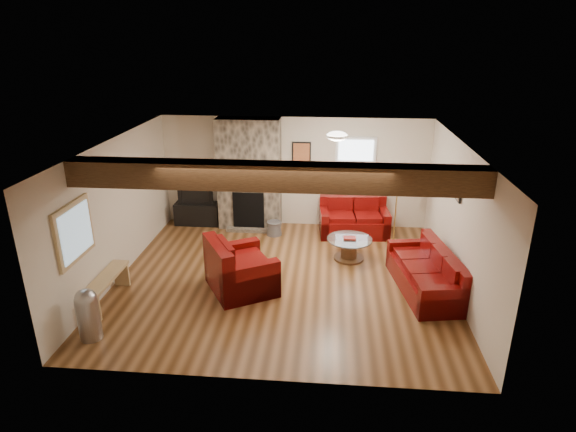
% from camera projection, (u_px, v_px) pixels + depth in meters
% --- Properties ---
extents(room, '(8.00, 8.00, 8.00)m').
position_uv_depth(room, '(283.00, 215.00, 8.35)').
color(room, '#563316').
rests_on(room, ground).
extents(floor, '(6.00, 6.00, 0.00)m').
position_uv_depth(floor, '(283.00, 279.00, 8.80)').
color(floor, '#563316').
rests_on(floor, ground).
extents(oak_beam, '(6.00, 0.36, 0.38)m').
position_uv_depth(oak_beam, '(274.00, 176.00, 6.81)').
color(oak_beam, black).
rests_on(oak_beam, room).
extents(chimney_breast, '(1.40, 0.67, 2.50)m').
position_uv_depth(chimney_breast, '(249.00, 176.00, 10.77)').
color(chimney_breast, '#36312A').
rests_on(chimney_breast, floor).
extents(back_window, '(0.90, 0.08, 1.10)m').
position_uv_depth(back_window, '(355.00, 161.00, 10.66)').
color(back_window, white).
rests_on(back_window, room).
extents(hatch_window, '(0.08, 1.00, 0.90)m').
position_uv_depth(hatch_window, '(75.00, 232.00, 7.13)').
color(hatch_window, tan).
rests_on(hatch_window, room).
extents(ceiling_dome, '(0.40, 0.40, 0.18)m').
position_uv_depth(ceiling_dome, '(337.00, 138.00, 8.69)').
color(ceiling_dome, silver).
rests_on(ceiling_dome, room).
extents(artwork_back, '(0.42, 0.06, 0.52)m').
position_uv_depth(artwork_back, '(301.00, 153.00, 10.70)').
color(artwork_back, black).
rests_on(artwork_back, room).
extents(artwork_right, '(0.06, 0.55, 0.42)m').
position_uv_depth(artwork_right, '(457.00, 187.00, 8.21)').
color(artwork_right, black).
rests_on(artwork_right, room).
extents(sofa_three, '(1.12, 2.06, 0.75)m').
position_uv_depth(sofa_three, '(425.00, 271.00, 8.29)').
color(sofa_three, '#480905').
rests_on(sofa_three, floor).
extents(loveseat, '(1.56, 0.98, 0.79)m').
position_uv_depth(loveseat, '(354.00, 217.00, 10.62)').
color(loveseat, '#480905').
rests_on(loveseat, floor).
extents(armchair_red, '(1.45, 1.50, 0.93)m').
position_uv_depth(armchair_red, '(241.00, 265.00, 8.31)').
color(armchair_red, '#480905').
rests_on(armchair_red, floor).
extents(coffee_table, '(0.89, 0.89, 0.46)m').
position_uv_depth(coffee_table, '(349.00, 249.00, 9.50)').
color(coffee_table, '#462D16').
rests_on(coffee_table, floor).
extents(tv_cabinet, '(1.03, 0.41, 0.51)m').
position_uv_depth(tv_cabinet, '(198.00, 214.00, 11.25)').
color(tv_cabinet, black).
rests_on(tv_cabinet, floor).
extents(television, '(0.82, 0.11, 0.47)m').
position_uv_depth(television, '(196.00, 194.00, 11.07)').
color(television, black).
rests_on(television, tv_cabinet).
extents(floor_lamp, '(0.39, 0.39, 1.54)m').
position_uv_depth(floor_lamp, '(398.00, 184.00, 9.89)').
color(floor_lamp, tan).
rests_on(floor_lamp, floor).
extents(pine_bench, '(0.29, 1.24, 0.46)m').
position_uv_depth(pine_bench, '(107.00, 289.00, 7.98)').
color(pine_bench, tan).
rests_on(pine_bench, floor).
extents(pedal_bin, '(0.40, 0.40, 0.81)m').
position_uv_depth(pedal_bin, '(88.00, 314.00, 6.96)').
color(pedal_bin, '#A2A3A7').
rests_on(pedal_bin, floor).
extents(coal_bucket, '(0.34, 0.34, 0.32)m').
position_uv_depth(coal_bucket, '(274.00, 228.00, 10.67)').
color(coal_bucket, slate).
rests_on(coal_bucket, floor).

